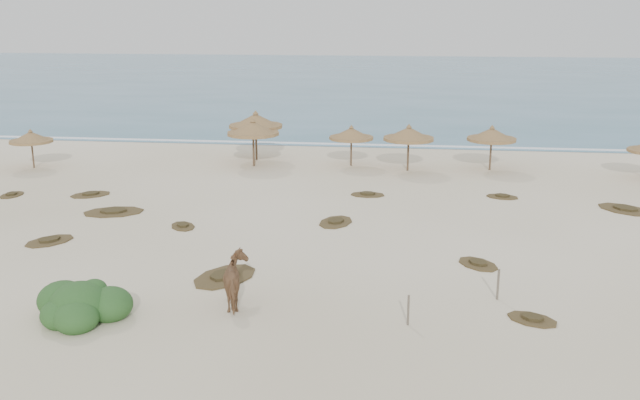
# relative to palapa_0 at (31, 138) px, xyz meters

# --- Properties ---
(ground) EXTENTS (160.00, 160.00, 0.00)m
(ground) POSITION_rel_palapa_0_xyz_m (18.66, -15.95, -1.89)
(ground) COLOR #F0E1C5
(ground) RESTS_ON ground
(ocean) EXTENTS (200.00, 100.00, 0.01)m
(ocean) POSITION_rel_palapa_0_xyz_m (18.66, 59.05, -1.88)
(ocean) COLOR #29617C
(ocean) RESTS_ON ground
(foam_line) EXTENTS (70.00, 0.60, 0.01)m
(foam_line) POSITION_rel_palapa_0_xyz_m (18.66, 10.05, -1.88)
(foam_line) COLOR white
(foam_line) RESTS_ON ground
(palapa_0) EXTENTS (3.44, 3.44, 2.43)m
(palapa_0) POSITION_rel_palapa_0_xyz_m (0.00, 0.00, 0.00)
(palapa_0) COLOR brown
(palapa_0) RESTS_ON ground
(palapa_1) EXTENTS (4.39, 4.39, 3.22)m
(palapa_1) POSITION_rel_palapa_0_xyz_m (13.15, 4.02, 0.61)
(palapa_1) COLOR brown
(palapa_1) RESTS_ON ground
(palapa_2) EXTENTS (3.86, 3.86, 3.02)m
(palapa_2) POSITION_rel_palapa_0_xyz_m (13.38, 2.10, 0.46)
(palapa_2) COLOR brown
(palapa_2) RESTS_ON ground
(palapa_3) EXTENTS (3.14, 3.14, 2.86)m
(palapa_3) POSITION_rel_palapa_0_xyz_m (22.91, 1.99, 0.33)
(palapa_3) COLOR brown
(palapa_3) RESTS_ON ground
(palapa_4) EXTENTS (3.62, 3.62, 2.57)m
(palapa_4) POSITION_rel_palapa_0_xyz_m (19.39, 2.98, 0.11)
(palapa_4) COLOR brown
(palapa_4) RESTS_ON ground
(palapa_5) EXTENTS (3.46, 3.46, 2.77)m
(palapa_5) POSITION_rel_palapa_0_xyz_m (27.87, 2.77, 0.26)
(palapa_5) COLOR brown
(palapa_5) RESTS_ON ground
(horse) EXTENTS (1.48, 2.21, 1.71)m
(horse) POSITION_rel_palapa_0_xyz_m (17.36, -19.09, -1.03)
(horse) COLOR brown
(horse) RESTS_ON ground
(fence_post_near) EXTENTS (0.09, 0.09, 1.08)m
(fence_post_near) POSITION_rel_palapa_0_xyz_m (25.96, -17.56, -1.35)
(fence_post_near) COLOR #64574B
(fence_post_near) RESTS_ON ground
(fence_post_far) EXTENTS (0.08, 0.08, 0.99)m
(fence_post_far) POSITION_rel_palapa_0_xyz_m (22.96, -19.94, -1.39)
(fence_post_far) COLOR #64574B
(fence_post_far) RESTS_ON ground
(bush) EXTENTS (3.15, 2.77, 1.41)m
(bush) POSITION_rel_palapa_0_xyz_m (12.68, -20.72, -1.42)
(bush) COLOR #325E28
(bush) RESTS_ON ground
(scrub_0) EXTENTS (2.32, 2.50, 0.16)m
(scrub_0) POSITION_rel_palapa_0_xyz_m (7.93, -13.55, -1.84)
(scrub_0) COLOR brown
(scrub_0) RESTS_ON ground
(scrub_1) EXTENTS (3.31, 2.66, 0.16)m
(scrub_1) POSITION_rel_palapa_0_xyz_m (8.85, -8.98, -1.84)
(scrub_1) COLOR brown
(scrub_1) RESTS_ON ground
(scrub_2) EXTENTS (1.68, 1.85, 0.16)m
(scrub_2) POSITION_rel_palapa_0_xyz_m (12.88, -10.84, -1.84)
(scrub_2) COLOR brown
(scrub_2) RESTS_ON ground
(scrub_3) EXTENTS (1.94, 2.46, 0.16)m
(scrub_3) POSITION_rel_palapa_0_xyz_m (19.65, -9.37, -1.84)
(scrub_3) COLOR brown
(scrub_3) RESTS_ON ground
(scrub_4) EXTENTS (2.03, 2.15, 0.16)m
(scrub_4) POSITION_rel_palapa_0_xyz_m (25.63, -14.23, -1.84)
(scrub_4) COLOR brown
(scrub_4) RESTS_ON ground
(scrub_5) EXTENTS (3.20, 3.20, 0.16)m
(scrub_5) POSITION_rel_palapa_0_xyz_m (33.48, -5.56, -1.84)
(scrub_5) COLOR brown
(scrub_5) RESTS_ON ground
(scrub_6) EXTENTS (2.46, 2.29, 0.16)m
(scrub_6) POSITION_rel_palapa_0_xyz_m (6.33, -5.97, -1.84)
(scrub_6) COLOR brown
(scrub_6) RESTS_ON ground
(scrub_7) EXTENTS (1.80, 1.18, 0.16)m
(scrub_7) POSITION_rel_palapa_0_xyz_m (20.83, -4.21, -1.84)
(scrub_7) COLOR brown
(scrub_7) RESTS_ON ground
(scrub_8) EXTENTS (1.16, 1.65, 0.16)m
(scrub_8) POSITION_rel_palapa_0_xyz_m (2.25, -6.53, -1.84)
(scrub_8) COLOR brown
(scrub_8) RESTS_ON ground
(scrub_9) EXTENTS (2.87, 3.34, 0.16)m
(scrub_9) POSITION_rel_palapa_0_xyz_m (16.30, -16.69, -1.84)
(scrub_9) COLOR brown
(scrub_9) RESTS_ON ground
(scrub_10) EXTENTS (1.88, 1.48, 0.16)m
(scrub_10) POSITION_rel_palapa_0_xyz_m (27.82, -3.81, -1.84)
(scrub_10) COLOR brown
(scrub_10) RESTS_ON ground
(scrub_11) EXTENTS (1.71, 1.99, 0.16)m
(scrub_11) POSITION_rel_palapa_0_xyz_m (11.39, -19.51, -1.84)
(scrub_11) COLOR brown
(scrub_11) RESTS_ON ground
(scrub_12) EXTENTS (1.93, 1.72, 0.16)m
(scrub_12) POSITION_rel_palapa_0_xyz_m (26.87, -19.15, -1.84)
(scrub_12) COLOR brown
(scrub_12) RESTS_ON ground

